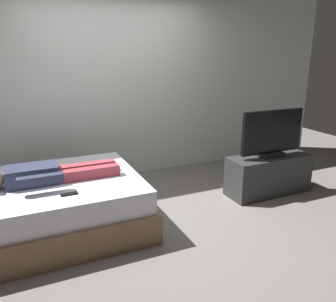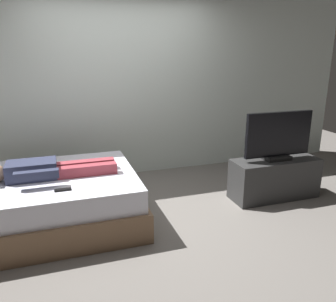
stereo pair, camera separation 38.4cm
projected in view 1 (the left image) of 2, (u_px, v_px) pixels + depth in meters
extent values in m
plane|color=slate|center=(155.00, 219.00, 3.74)|extent=(10.00, 10.00, 0.00)
cube|color=silver|center=(139.00, 78.00, 4.85)|extent=(6.40, 0.10, 2.80)
cube|color=brown|center=(48.00, 217.00, 3.46)|extent=(1.94, 1.46, 0.30)
cube|color=white|center=(45.00, 193.00, 3.39)|extent=(1.86, 1.38, 0.24)
cube|color=#2D334C|center=(32.00, 175.00, 3.27)|extent=(0.48, 0.28, 0.18)
cube|color=#993842|center=(90.00, 173.00, 3.42)|extent=(0.60, 0.11, 0.11)
cube|color=#993842|center=(87.00, 168.00, 3.56)|extent=(0.60, 0.11, 0.11)
cube|color=#2D334C|center=(41.00, 180.00, 3.04)|extent=(0.40, 0.08, 0.08)
cube|color=black|center=(69.00, 194.00, 3.04)|extent=(0.15, 0.04, 0.02)
cube|color=#2D2D2D|center=(268.00, 175.00, 4.36)|extent=(1.10, 0.40, 0.50)
cube|color=black|center=(270.00, 154.00, 4.28)|extent=(0.32, 0.20, 0.05)
cube|color=black|center=(272.00, 131.00, 4.20)|extent=(0.88, 0.05, 0.54)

